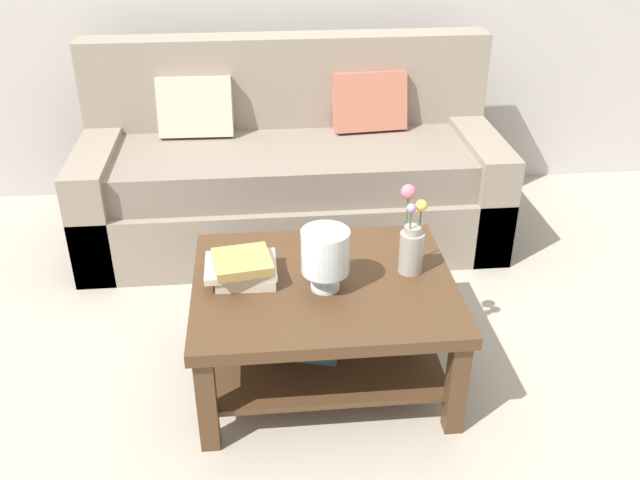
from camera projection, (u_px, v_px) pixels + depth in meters
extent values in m
plane|color=#ADA393|center=(323.00, 328.00, 3.24)|extent=(10.00, 10.00, 0.00)
cube|color=gray|center=(293.00, 209.00, 3.91)|extent=(2.25, 0.90, 0.36)
cube|color=gray|center=(292.00, 165.00, 3.75)|extent=(2.01, 0.74, 0.20)
cube|color=gray|center=(287.00, 98.00, 3.96)|extent=(2.25, 0.20, 0.70)
cube|color=gray|center=(103.00, 197.00, 3.77)|extent=(0.20, 0.90, 0.60)
cube|color=gray|center=(473.00, 182.00, 3.94)|extent=(0.20, 0.90, 0.60)
cube|color=beige|center=(195.00, 107.00, 3.79)|extent=(0.41, 0.20, 0.34)
cube|color=#B26651|center=(369.00, 101.00, 3.87)|extent=(0.41, 0.22, 0.34)
cube|color=#4C331E|center=(324.00, 286.00, 2.75)|extent=(1.03, 0.85, 0.05)
cube|color=#4C331E|center=(207.00, 403.00, 2.50)|extent=(0.07, 0.07, 0.41)
cube|color=#4C331E|center=(456.00, 386.00, 2.58)|extent=(0.07, 0.07, 0.41)
cube|color=#4C331E|center=(214.00, 290.00, 3.15)|extent=(0.07, 0.07, 0.41)
cube|color=#4C331E|center=(414.00, 279.00, 3.22)|extent=(0.07, 0.07, 0.41)
cube|color=#4C331E|center=(323.00, 346.00, 2.90)|extent=(0.91, 0.73, 0.02)
cube|color=#3D6075|center=(306.00, 344.00, 2.86)|extent=(0.32, 0.27, 0.03)
cube|color=#3D6075|center=(306.00, 338.00, 2.85)|extent=(0.29, 0.22, 0.03)
cube|color=beige|center=(246.00, 276.00, 2.73)|extent=(0.24, 0.19, 0.04)
cube|color=beige|center=(241.00, 266.00, 2.73)|extent=(0.28, 0.22, 0.03)
cube|color=tan|center=(242.00, 262.00, 2.69)|extent=(0.25, 0.24, 0.04)
cylinder|color=silver|center=(325.00, 286.00, 2.69)|extent=(0.11, 0.11, 0.02)
cylinder|color=silver|center=(325.00, 278.00, 2.67)|extent=(0.04, 0.04, 0.06)
cylinder|color=silver|center=(325.00, 251.00, 2.61)|extent=(0.19, 0.19, 0.17)
sphere|color=#2D333D|center=(318.00, 259.00, 2.63)|extent=(0.05, 0.05, 0.05)
sphere|color=#993833|center=(332.00, 257.00, 2.65)|extent=(0.04, 0.04, 0.04)
cylinder|color=#9E998E|center=(411.00, 252.00, 2.76)|extent=(0.10, 0.10, 0.17)
cylinder|color=#9E998E|center=(413.00, 230.00, 2.71)|extent=(0.07, 0.07, 0.03)
cylinder|color=#426638|center=(421.00, 218.00, 2.69)|extent=(0.01, 0.01, 0.07)
sphere|color=gold|center=(421.00, 206.00, 2.67)|extent=(0.05, 0.05, 0.05)
cylinder|color=#426638|center=(407.00, 210.00, 2.70)|extent=(0.01, 0.01, 0.12)
sphere|color=#C66B7A|center=(409.00, 192.00, 2.67)|extent=(0.06, 0.06, 0.06)
cylinder|color=#426638|center=(411.00, 220.00, 2.67)|extent=(0.01, 0.01, 0.08)
sphere|color=#B28CB7|center=(411.00, 208.00, 2.64)|extent=(0.04, 0.04, 0.04)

